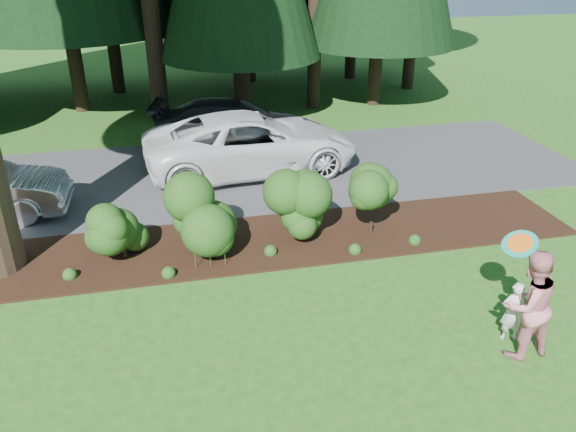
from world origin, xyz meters
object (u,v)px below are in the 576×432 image
object	(u,v)px
car_white_suv	(252,143)
adult	(528,305)
child	(513,311)
car_dark_suv	(233,124)
frisbee	(520,244)

from	to	relation	value
car_white_suv	adult	xyz separation A→B (m)	(2.84, -8.82, 0.07)
car_white_suv	child	size ratio (longest dim) A/B	5.49
car_dark_suv	frisbee	world-z (taller)	frisbee
car_white_suv	adult	bearing A→B (deg)	-166.76
car_white_suv	car_dark_suv	world-z (taller)	car_white_suv
car_white_suv	car_dark_suv	bearing A→B (deg)	0.78
adult	child	bearing A→B (deg)	-102.15
car_dark_suv	frisbee	bearing A→B (deg)	-152.82
car_dark_suv	frisbee	xyz separation A→B (m)	(2.96, -10.77, 1.07)
car_white_suv	frisbee	distance (m)	8.97
child	adult	size ratio (longest dim) A/B	0.59
child	frisbee	size ratio (longest dim) A/B	2.04
car_white_suv	car_dark_suv	distance (m)	2.30
car_dark_suv	car_white_suv	bearing A→B (deg)	-162.74
car_dark_suv	frisbee	distance (m)	11.22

